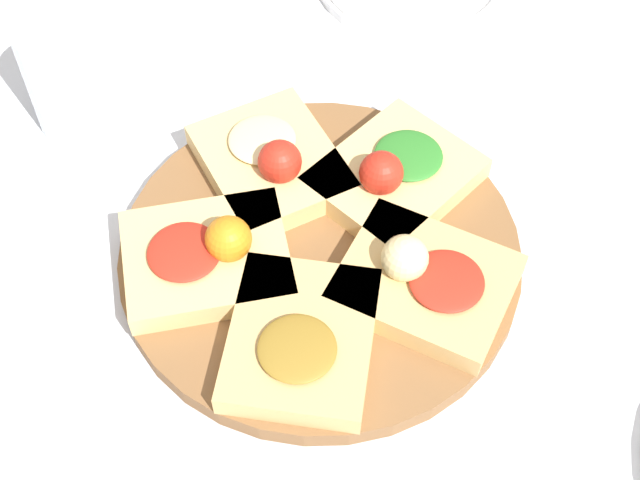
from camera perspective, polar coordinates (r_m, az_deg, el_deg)
The scene contains 8 objects.
ground_plane at distance 0.72m, azimuth -0.00°, elevation -1.29°, with size 3.00×3.00×0.00m, color silver.
serving_board at distance 0.72m, azimuth -0.00°, elevation -0.89°, with size 0.32×0.32×0.02m, color brown.
focaccia_slice_0 at distance 0.74m, azimuth 4.76°, elevation 4.19°, with size 0.16×0.15×0.05m.
focaccia_slice_1 at distance 0.75m, azimuth -3.12°, elevation 5.06°, with size 0.16×0.16×0.05m.
focaccia_slice_2 at distance 0.69m, azimuth -7.17°, elevation -0.99°, with size 0.15×0.16×0.05m.
focaccia_slice_3 at distance 0.65m, azimuth -1.23°, elevation -6.39°, with size 0.14×0.12×0.03m.
focaccia_slice_4 at distance 0.68m, azimuth 6.67°, elevation -2.52°, with size 0.13×0.14×0.05m.
water_glass at distance 0.81m, azimuth -16.01°, elevation 10.05°, with size 0.07×0.07×0.11m, color silver.
Camera 1 is at (0.39, 0.11, 0.60)m, focal length 50.00 mm.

